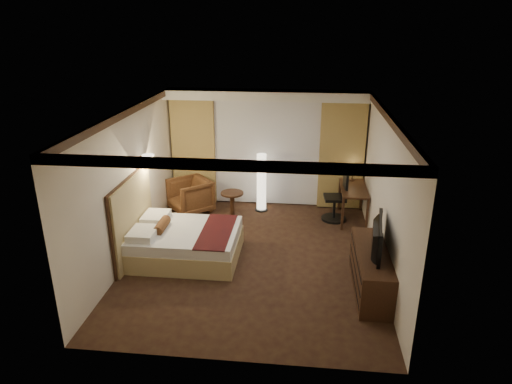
# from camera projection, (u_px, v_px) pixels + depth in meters

# --- Properties ---
(floor) EXTENTS (4.50, 5.50, 0.01)m
(floor) POSITION_uv_depth(u_px,v_px,m) (254.00, 257.00, 8.46)
(floor) COLOR black
(floor) RESTS_ON ground
(ceiling) EXTENTS (4.50, 5.50, 0.01)m
(ceiling) POSITION_uv_depth(u_px,v_px,m) (253.00, 113.00, 7.50)
(ceiling) COLOR white
(ceiling) RESTS_ON back_wall
(back_wall) EXTENTS (4.50, 0.02, 2.70)m
(back_wall) POSITION_uv_depth(u_px,v_px,m) (267.00, 148.00, 10.53)
(back_wall) COLOR #EEE4CE
(back_wall) RESTS_ON floor
(left_wall) EXTENTS (0.02, 5.50, 2.70)m
(left_wall) POSITION_uv_depth(u_px,v_px,m) (130.00, 185.00, 8.21)
(left_wall) COLOR #EEE4CE
(left_wall) RESTS_ON floor
(right_wall) EXTENTS (0.02, 5.50, 2.70)m
(right_wall) POSITION_uv_depth(u_px,v_px,m) (385.00, 194.00, 7.75)
(right_wall) COLOR #EEE4CE
(right_wall) RESTS_ON floor
(crown_molding) EXTENTS (4.50, 5.50, 0.12)m
(crown_molding) POSITION_uv_depth(u_px,v_px,m) (253.00, 116.00, 7.52)
(crown_molding) COLOR black
(crown_molding) RESTS_ON ceiling
(soffit) EXTENTS (4.50, 0.50, 0.20)m
(soffit) POSITION_uv_depth(u_px,v_px,m) (267.00, 95.00, 9.86)
(soffit) COLOR white
(soffit) RESTS_ON ceiling
(curtain_sheer) EXTENTS (2.48, 0.04, 2.45)m
(curtain_sheer) POSITION_uv_depth(u_px,v_px,m) (267.00, 153.00, 10.50)
(curtain_sheer) COLOR silver
(curtain_sheer) RESTS_ON back_wall
(curtain_left_drape) EXTENTS (1.00, 0.14, 2.45)m
(curtain_left_drape) POSITION_uv_depth(u_px,v_px,m) (194.00, 152.00, 10.61)
(curtain_left_drape) COLOR tan
(curtain_left_drape) RESTS_ON back_wall
(curtain_right_drape) EXTENTS (1.00, 0.14, 2.45)m
(curtain_right_drape) POSITION_uv_depth(u_px,v_px,m) (342.00, 156.00, 10.27)
(curtain_right_drape) COLOR tan
(curtain_right_drape) RESTS_ON back_wall
(wall_sconce) EXTENTS (0.24, 0.24, 0.24)m
(wall_sconce) POSITION_uv_depth(u_px,v_px,m) (148.00, 160.00, 8.68)
(wall_sconce) COLOR white
(wall_sconce) RESTS_ON left_wall
(bed) EXTENTS (1.92, 1.49, 0.56)m
(bed) POSITION_uv_depth(u_px,v_px,m) (186.00, 244.00, 8.37)
(bed) COLOR white
(bed) RESTS_ON floor
(headboard) EXTENTS (0.12, 1.79, 1.50)m
(headboard) POSITION_uv_depth(u_px,v_px,m) (133.00, 218.00, 8.31)
(headboard) COLOR tan
(headboard) RESTS_ON floor
(armchair) EXTENTS (1.12, 1.13, 0.85)m
(armchair) POSITION_uv_depth(u_px,v_px,m) (190.00, 194.00, 10.33)
(armchair) COLOR #472C15
(armchair) RESTS_ON floor
(side_table) EXTENTS (0.51, 0.51, 0.56)m
(side_table) POSITION_uv_depth(u_px,v_px,m) (232.00, 204.00, 10.17)
(side_table) COLOR black
(side_table) RESTS_ON floor
(floor_lamp) EXTENTS (0.29, 0.29, 1.36)m
(floor_lamp) POSITION_uv_depth(u_px,v_px,m) (261.00, 182.00, 10.31)
(floor_lamp) COLOR white
(floor_lamp) RESTS_ON floor
(desk) EXTENTS (0.55, 1.21, 0.75)m
(desk) POSITION_uv_depth(u_px,v_px,m) (352.00, 204.00, 9.93)
(desk) COLOR black
(desk) RESTS_ON floor
(desk_lamp) EXTENTS (0.18, 0.18, 0.34)m
(desk_lamp) POSITION_uv_depth(u_px,v_px,m) (353.00, 173.00, 10.16)
(desk_lamp) COLOR #FFD899
(desk_lamp) RESTS_ON desk
(office_chair) EXTENTS (0.58, 0.58, 1.12)m
(office_chair) POSITION_uv_depth(u_px,v_px,m) (335.00, 196.00, 9.86)
(office_chair) COLOR black
(office_chair) RESTS_ON floor
(dresser) EXTENTS (0.50, 1.78, 0.69)m
(dresser) POSITION_uv_depth(u_px,v_px,m) (371.00, 270.00, 7.35)
(dresser) COLOR black
(dresser) RESTS_ON floor
(television) EXTENTS (0.77, 1.16, 0.14)m
(television) POSITION_uv_depth(u_px,v_px,m) (373.00, 234.00, 7.12)
(television) COLOR black
(television) RESTS_ON dresser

